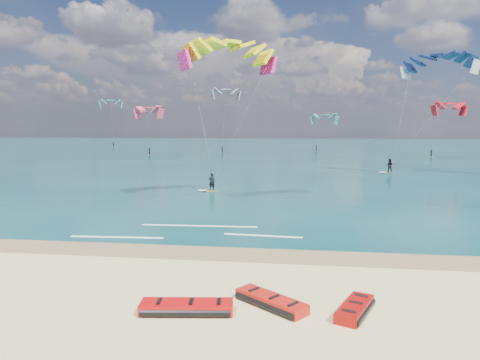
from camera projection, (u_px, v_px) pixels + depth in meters
The scene contains 10 objects.
ground at pixel (239, 171), 56.61m from camera, with size 320.00×320.00×0.00m, color tan.
wet_sand_strip at pixel (134, 250), 20.20m from camera, with size 320.00×2.40×0.01m, color brown.
sea at pixel (269, 148), 119.58m from camera, with size 320.00×200.00×0.04m, color #0A353B.
packed_kite_left at pixel (187, 313), 13.36m from camera, with size 3.09×1.14×0.41m, color #BE0A0A, non-canonical shape.
packed_kite_mid at pixel (271, 306), 13.85m from camera, with size 2.78×1.07×0.39m, color red, non-canonical shape.
packed_kite_right at pixel (355, 314), 13.30m from camera, with size 2.29×1.00×0.36m, color #9A0A06, non-canonical shape.
kitesurfer_main at pixel (220, 113), 34.69m from camera, with size 8.71×8.80×13.37m.
kitesurfer_far at pixel (415, 107), 50.91m from camera, with size 11.13×7.36×15.52m.
shoreline_foam at pixel (191, 232), 23.56m from camera, with size 12.16×3.60×0.01m.
distant_kites at pixel (229, 128), 95.61m from camera, with size 85.13×36.17×13.73m.
Camera 1 is at (7.54, -15.82, 5.76)m, focal length 32.00 mm.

